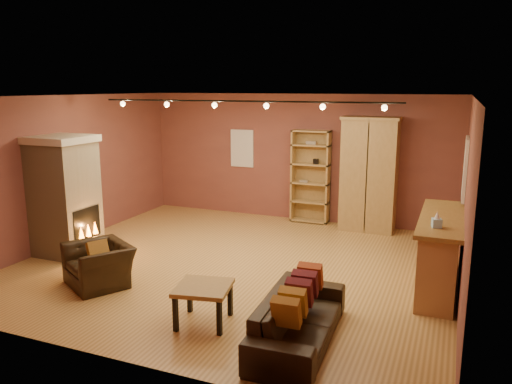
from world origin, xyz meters
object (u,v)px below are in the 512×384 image
at_px(fireplace, 65,196).
at_px(armchair, 99,258).
at_px(armoire, 369,174).
at_px(coffee_table, 203,291).
at_px(bar_counter, 439,252).
at_px(loveseat, 299,310).
at_px(bookcase, 311,176).

height_order(fireplace, armchair, fireplace).
height_order(armoire, coffee_table, armoire).
height_order(armoire, bar_counter, armoire).
bearing_deg(loveseat, armchair, 78.22).
height_order(loveseat, armchair, armchair).
bearing_deg(loveseat, fireplace, 69.80).
distance_m(bookcase, armoire, 1.31).
bearing_deg(bar_counter, loveseat, -121.43).
distance_m(fireplace, bar_counter, 6.32).
distance_m(armchair, coffee_table, 2.13).
xyz_separation_m(fireplace, coffee_table, (3.55, -1.50, -0.63)).
relative_size(fireplace, coffee_table, 2.71).
xyz_separation_m(bookcase, armoire, (1.29, -0.19, 0.15)).
xyz_separation_m(fireplace, armoire, (4.72, 3.55, 0.12)).
distance_m(fireplace, coffee_table, 3.91).
distance_m(armoire, coffee_table, 5.24).
xyz_separation_m(bookcase, bar_counter, (2.81, -2.90, -0.48)).
relative_size(armoire, armchair, 2.06).
relative_size(fireplace, armoire, 0.90).
distance_m(armoire, loveseat, 5.11).
xyz_separation_m(fireplace, bar_counter, (6.24, 0.84, -0.50)).
height_order(bar_counter, loveseat, bar_counter).
bearing_deg(bookcase, fireplace, -132.54).
bearing_deg(fireplace, bookcase, 47.46).
distance_m(loveseat, coffee_table, 1.26).
bearing_deg(loveseat, coffee_table, 87.21).
relative_size(armoire, loveseat, 1.19).
height_order(fireplace, bar_counter, fireplace).
height_order(bookcase, loveseat, bookcase).
relative_size(fireplace, loveseat, 1.07).
height_order(fireplace, armoire, armoire).
distance_m(bookcase, coffee_table, 5.28).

